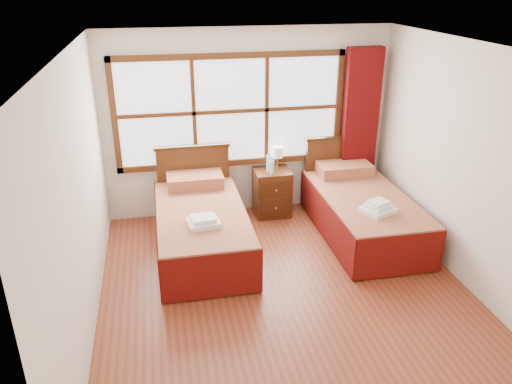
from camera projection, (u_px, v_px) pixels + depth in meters
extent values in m
plane|color=brown|center=(287.00, 294.00, 5.45)|extent=(4.50, 4.50, 0.00)
plane|color=white|center=(294.00, 49.00, 4.41)|extent=(4.50, 4.50, 0.00)
plane|color=silver|center=(248.00, 124.00, 6.95)|extent=(4.00, 0.00, 4.00)
plane|color=silver|center=(79.00, 201.00, 4.57)|extent=(0.00, 4.50, 4.50)
plane|color=silver|center=(472.00, 170.00, 5.29)|extent=(0.00, 4.50, 4.50)
cube|color=white|center=(231.00, 111.00, 6.80)|extent=(3.00, 0.02, 1.40)
cube|color=#4C2610|center=(232.00, 162.00, 7.08)|extent=(3.16, 0.06, 0.08)
cube|color=#4C2610|center=(230.00, 56.00, 6.48)|extent=(3.16, 0.06, 0.08)
cube|color=#4C2610|center=(114.00, 117.00, 6.50)|extent=(0.08, 0.06, 1.56)
cube|color=#4C2610|center=(338.00, 106.00, 7.06)|extent=(0.08, 0.06, 1.56)
cube|color=#4C2610|center=(194.00, 113.00, 6.69)|extent=(0.05, 0.05, 1.40)
cube|color=#4C2610|center=(267.00, 110.00, 6.87)|extent=(0.05, 0.05, 1.40)
cube|color=#4C2610|center=(231.00, 111.00, 6.78)|extent=(3.00, 0.05, 0.05)
cube|color=#5A0909|center=(359.00, 129.00, 7.17)|extent=(0.50, 0.16, 2.30)
cube|color=#391E0C|center=(202.00, 240.00, 6.26)|extent=(0.96, 1.91, 0.31)
cube|color=maroon|center=(201.00, 219.00, 6.14)|extent=(1.07, 2.12, 0.26)
cube|color=#610F0A|center=(158.00, 234.00, 6.11)|extent=(0.03, 2.12, 0.53)
cube|color=#610F0A|center=(244.00, 226.00, 6.30)|extent=(0.03, 2.12, 0.53)
cube|color=#610F0A|center=(212.00, 276.00, 5.26)|extent=(1.07, 0.03, 0.53)
cube|color=maroon|center=(195.00, 180.00, 6.75)|extent=(0.75, 0.44, 0.17)
cube|color=#4C2610|center=(194.00, 183.00, 7.02)|extent=(1.00, 0.06, 1.04)
cube|color=#391E0C|center=(192.00, 147.00, 6.81)|extent=(1.04, 0.08, 0.04)
cube|color=#391E0C|center=(362.00, 224.00, 6.65)|extent=(0.95, 1.91, 0.31)
cube|color=maroon|center=(364.00, 205.00, 6.53)|extent=(1.07, 2.12, 0.26)
cube|color=#610F0A|center=(325.00, 219.00, 6.50)|extent=(0.03, 2.12, 0.53)
cube|color=#610F0A|center=(400.00, 212.00, 6.69)|extent=(0.03, 2.12, 0.53)
cube|color=#610F0A|center=(399.00, 256.00, 5.65)|extent=(1.07, 0.03, 0.53)
cube|color=maroon|center=(344.00, 169.00, 7.14)|extent=(0.75, 0.44, 0.17)
cube|color=#4C2610|center=(338.00, 172.00, 7.41)|extent=(1.00, 0.06, 1.04)
cube|color=#391E0C|center=(340.00, 138.00, 7.20)|extent=(1.04, 0.08, 0.04)
cube|color=#4C2610|center=(272.00, 192.00, 7.17)|extent=(0.50, 0.45, 0.67)
cube|color=#391E0C|center=(276.00, 208.00, 7.01)|extent=(0.44, 0.02, 0.20)
cube|color=#391E0C|center=(276.00, 190.00, 6.90)|extent=(0.44, 0.02, 0.20)
sphere|color=#AC8E3A|center=(276.00, 208.00, 6.99)|extent=(0.03, 0.03, 0.03)
sphere|color=#AC8E3A|center=(276.00, 191.00, 6.88)|extent=(0.03, 0.03, 0.03)
cube|color=white|center=(204.00, 223.00, 5.71)|extent=(0.39, 0.35, 0.06)
cube|color=white|center=(203.00, 219.00, 5.69)|extent=(0.29, 0.26, 0.05)
cube|color=white|center=(378.00, 210.00, 6.01)|extent=(0.45, 0.43, 0.06)
cube|color=white|center=(378.00, 206.00, 5.99)|extent=(0.34, 0.32, 0.05)
cube|color=white|center=(378.00, 203.00, 5.97)|extent=(0.28, 0.26, 0.04)
cylinder|color=gold|center=(277.00, 167.00, 7.15)|extent=(0.10, 0.10, 0.02)
cylinder|color=gold|center=(277.00, 162.00, 7.12)|extent=(0.02, 0.02, 0.13)
cylinder|color=white|center=(277.00, 152.00, 7.06)|extent=(0.16, 0.16, 0.16)
cylinder|color=silver|center=(269.00, 163.00, 6.96)|extent=(0.07, 0.07, 0.23)
cylinder|color=blue|center=(269.00, 154.00, 6.90)|extent=(0.03, 0.03, 0.03)
cylinder|color=silver|center=(272.00, 167.00, 6.88)|extent=(0.06, 0.06, 0.20)
cylinder|color=blue|center=(272.00, 159.00, 6.83)|extent=(0.03, 0.03, 0.03)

